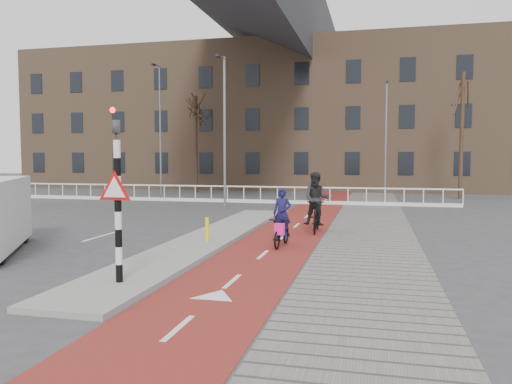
# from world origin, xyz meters

# --- Properties ---
(ground) EXTENTS (120.00, 120.00, 0.00)m
(ground) POSITION_xyz_m (0.00, 0.00, 0.00)
(ground) COLOR #38383A
(ground) RESTS_ON ground
(bike_lane) EXTENTS (2.50, 60.00, 0.01)m
(bike_lane) POSITION_xyz_m (1.50, 10.00, 0.01)
(bike_lane) COLOR maroon
(bike_lane) RESTS_ON ground
(sidewalk) EXTENTS (3.00, 60.00, 0.01)m
(sidewalk) POSITION_xyz_m (4.30, 10.00, 0.01)
(sidewalk) COLOR slate
(sidewalk) RESTS_ON ground
(curb_island) EXTENTS (1.80, 16.00, 0.12)m
(curb_island) POSITION_xyz_m (-0.70, 4.00, 0.06)
(curb_island) COLOR gray
(curb_island) RESTS_ON ground
(traffic_signal) EXTENTS (0.80, 0.80, 3.68)m
(traffic_signal) POSITION_xyz_m (-0.60, -2.02, 1.99)
(traffic_signal) COLOR black
(traffic_signal) RESTS_ON curb_island
(bollard) EXTENTS (0.12, 0.12, 0.72)m
(bollard) POSITION_xyz_m (-0.48, 3.12, 0.48)
(bollard) COLOR yellow
(bollard) RESTS_ON curb_island
(cyclist_near) EXTENTS (0.66, 1.66, 1.73)m
(cyclist_near) POSITION_xyz_m (1.78, 3.36, 0.59)
(cyclist_near) COLOR black
(cyclist_near) RESTS_ON bike_lane
(cyclist_far) EXTENTS (0.94, 2.02, 2.12)m
(cyclist_far) POSITION_xyz_m (2.45, 6.41, 0.89)
(cyclist_far) COLOR black
(cyclist_far) RESTS_ON bike_lane
(railing) EXTENTS (28.00, 0.10, 0.99)m
(railing) POSITION_xyz_m (-5.00, 17.00, 0.31)
(railing) COLOR silver
(railing) RESTS_ON ground
(townhouse_row) EXTENTS (46.00, 10.00, 15.90)m
(townhouse_row) POSITION_xyz_m (-3.00, 32.00, 7.81)
(townhouse_row) COLOR #7F6047
(townhouse_row) RESTS_ON ground
(tree_mid) EXTENTS (0.26, 0.26, 7.26)m
(tree_mid) POSITION_xyz_m (-8.76, 24.66, 3.63)
(tree_mid) COLOR #312016
(tree_mid) RESTS_ON ground
(tree_right) EXTENTS (0.25, 0.25, 7.97)m
(tree_right) POSITION_xyz_m (9.72, 22.62, 3.99)
(tree_right) COLOR #312016
(tree_right) RESTS_ON ground
(streetlight_near) EXTENTS (0.12, 0.12, 7.68)m
(streetlight_near) POSITION_xyz_m (-3.00, 13.23, 3.84)
(streetlight_near) COLOR slate
(streetlight_near) RESTS_ON ground
(streetlight_left) EXTENTS (0.12, 0.12, 8.93)m
(streetlight_left) POSITION_xyz_m (-9.96, 20.91, 4.46)
(streetlight_left) COLOR slate
(streetlight_left) RESTS_ON ground
(streetlight_right) EXTENTS (0.12, 0.12, 7.32)m
(streetlight_right) POSITION_xyz_m (5.07, 21.04, 3.66)
(streetlight_right) COLOR slate
(streetlight_right) RESTS_ON ground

